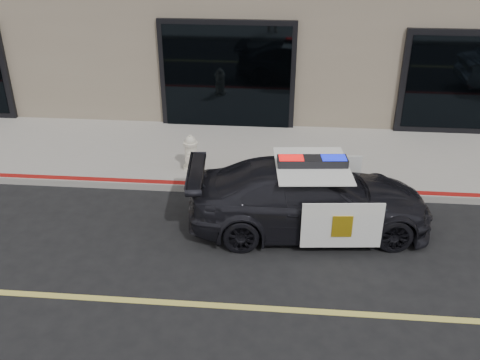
{
  "coord_description": "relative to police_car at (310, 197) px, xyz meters",
  "views": [
    {
      "loc": [
        0.51,
        -6.19,
        5.41
      ],
      "look_at": [
        -0.25,
        2.2,
        1.0
      ],
      "focal_mm": 40.0,
      "sensor_mm": 36.0,
      "label": 1
    }
  ],
  "objects": [
    {
      "name": "sidewalk_n",
      "position": [
        -1.01,
        2.93,
        -0.57
      ],
      "size": [
        60.0,
        3.5,
        0.15
      ],
      "primitive_type": "cube",
      "color": "gray",
      "rests_on": "ground"
    },
    {
      "name": "fire_hydrant",
      "position": [
        -2.52,
        1.93,
        -0.12
      ],
      "size": [
        0.36,
        0.51,
        0.8
      ],
      "color": "silver",
      "rests_on": "sidewalk_n"
    },
    {
      "name": "police_car",
      "position": [
        0.0,
        0.0,
        0.0
      ],
      "size": [
        2.62,
        4.74,
        1.44
      ],
      "color": "black",
      "rests_on": "ground"
    },
    {
      "name": "ground",
      "position": [
        -1.01,
        -2.32,
        -0.64
      ],
      "size": [
        120.0,
        120.0,
        0.0
      ],
      "primitive_type": "plane",
      "color": "black",
      "rests_on": "ground"
    }
  ]
}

